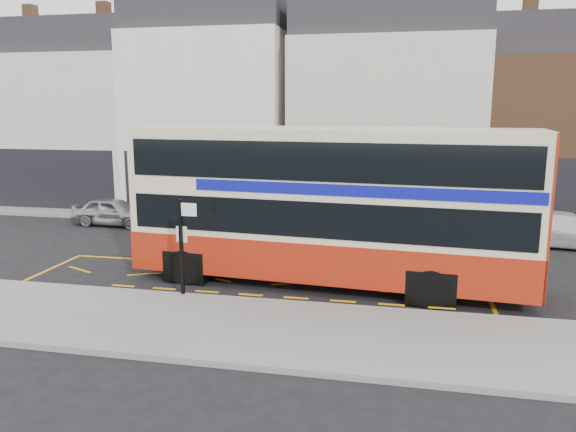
% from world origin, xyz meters
% --- Properties ---
extents(ground, '(120.00, 120.00, 0.00)m').
position_xyz_m(ground, '(0.00, 0.00, 0.00)').
color(ground, black).
rests_on(ground, ground).
extents(pavement, '(40.00, 4.00, 0.15)m').
position_xyz_m(pavement, '(0.00, -2.30, 0.07)').
color(pavement, gray).
rests_on(pavement, ground).
extents(kerb, '(40.00, 0.15, 0.15)m').
position_xyz_m(kerb, '(0.00, -0.38, 0.07)').
color(kerb, gray).
rests_on(kerb, ground).
extents(far_pavement, '(50.00, 3.00, 0.15)m').
position_xyz_m(far_pavement, '(0.00, 11.00, 0.07)').
color(far_pavement, gray).
rests_on(far_pavement, ground).
extents(road_markings, '(14.00, 3.40, 0.01)m').
position_xyz_m(road_markings, '(0.00, 1.60, 0.01)').
color(road_markings, '#E49F0C').
rests_on(road_markings, ground).
extents(terrace_far_left, '(8.00, 8.01, 10.80)m').
position_xyz_m(terrace_far_left, '(-13.50, 14.99, 4.82)').
color(terrace_far_left, silver).
rests_on(terrace_far_left, ground).
extents(terrace_left, '(8.00, 8.01, 11.80)m').
position_xyz_m(terrace_left, '(-5.50, 14.99, 5.32)').
color(terrace_left, white).
rests_on(terrace_left, ground).
extents(terrace_green_shop, '(9.00, 8.01, 11.30)m').
position_xyz_m(terrace_green_shop, '(3.50, 14.99, 5.07)').
color(terrace_green_shop, silver).
rests_on(terrace_green_shop, ground).
extents(double_decker_bus, '(12.06, 3.71, 4.75)m').
position_xyz_m(double_decker_bus, '(2.35, 1.79, 2.49)').
color(double_decker_bus, beige).
rests_on(double_decker_bus, ground).
extents(bus_stop_post, '(0.67, 0.12, 2.70)m').
position_xyz_m(bus_stop_post, '(-1.44, -0.40, 1.79)').
color(bus_stop_post, black).
rests_on(bus_stop_post, pavement).
extents(car_silver, '(3.84, 1.71, 1.28)m').
position_xyz_m(car_silver, '(-8.47, 8.38, 0.64)').
color(car_silver, '#A1A2A6').
rests_on(car_silver, ground).
extents(car_grey, '(4.12, 1.70, 1.33)m').
position_xyz_m(car_grey, '(1.57, 9.21, 0.66)').
color(car_grey, '#474B50').
rests_on(car_grey, ground).
extents(car_white, '(4.79, 2.31, 1.35)m').
position_xyz_m(car_white, '(10.70, 8.31, 0.67)').
color(car_white, white).
rests_on(car_white, ground).
extents(street_tree_left, '(3.12, 3.12, 6.74)m').
position_xyz_m(street_tree_left, '(-15.53, 12.25, 4.60)').
color(street_tree_left, black).
rests_on(street_tree_left, ground).
extents(street_tree_right, '(2.53, 2.53, 5.47)m').
position_xyz_m(street_tree_right, '(6.29, 11.70, 3.73)').
color(street_tree_right, black).
rests_on(street_tree_right, ground).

